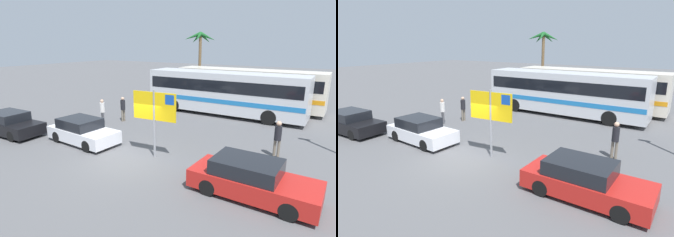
# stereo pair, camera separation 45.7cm
# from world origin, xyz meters

# --- Properties ---
(ground) EXTENTS (120.00, 120.00, 0.00)m
(ground) POSITION_xyz_m (0.00, 0.00, 0.00)
(ground) COLOR #565659
(bus_front_coach) EXTENTS (11.73, 2.54, 3.17)m
(bus_front_coach) POSITION_xyz_m (0.47, 10.71, 1.78)
(bus_front_coach) COLOR silver
(bus_front_coach) RESTS_ON ground
(bus_rear_coach) EXTENTS (11.73, 2.54, 3.17)m
(bus_rear_coach) POSITION_xyz_m (1.26, 13.91, 1.78)
(bus_rear_coach) COLOR silver
(bus_rear_coach) RESTS_ON ground
(ferry_sign) EXTENTS (2.20, 0.25, 3.20)m
(ferry_sign) POSITION_xyz_m (0.95, 1.12, 2.33)
(ferry_sign) COLOR gray
(ferry_sign) RESTS_ON ground
(car_black) EXTENTS (4.23, 1.96, 1.32)m
(car_black) POSITION_xyz_m (-8.31, -0.62, 0.64)
(car_black) COLOR black
(car_black) RESTS_ON ground
(car_red) EXTENTS (4.37, 1.87, 1.32)m
(car_red) POSITION_xyz_m (5.79, 0.00, 0.64)
(car_red) COLOR red
(car_red) RESTS_ON ground
(car_white) EXTENTS (4.10, 1.98, 1.32)m
(car_white) POSITION_xyz_m (-3.53, 0.65, 0.64)
(car_white) COLOR silver
(car_white) RESTS_ON ground
(pedestrian_by_bus) EXTENTS (0.32, 0.32, 1.78)m
(pedestrian_by_bus) POSITION_xyz_m (5.78, 4.10, 1.06)
(pedestrian_by_bus) COLOR #706656
(pedestrian_by_bus) RESTS_ON ground
(pedestrian_crossing_lot) EXTENTS (0.32, 0.32, 1.67)m
(pedestrian_crossing_lot) POSITION_xyz_m (-5.26, 3.88, 0.98)
(pedestrian_crossing_lot) COLOR #4C4C51
(pedestrian_crossing_lot) RESTS_ON ground
(pedestrian_near_sign) EXTENTS (0.32, 0.32, 1.70)m
(pedestrian_near_sign) POSITION_xyz_m (-4.59, 5.15, 1.00)
(pedestrian_near_sign) COLOR #706656
(pedestrian_near_sign) RESTS_ON ground
(palm_tree_seaside) EXTENTS (3.37, 3.50, 6.47)m
(palm_tree_seaside) POSITION_xyz_m (-6.08, 19.80, 5.14)
(palm_tree_seaside) COLOR brown
(palm_tree_seaside) RESTS_ON ground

